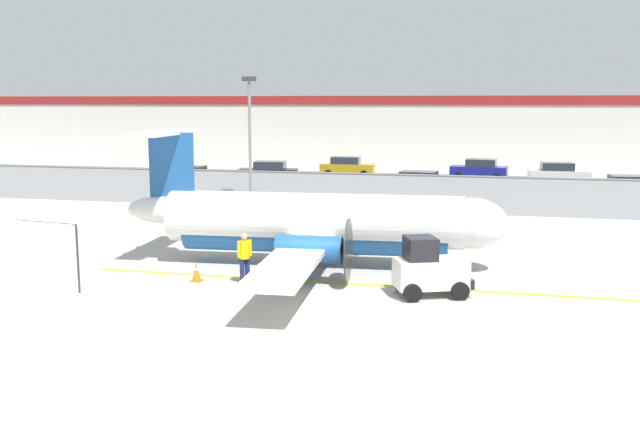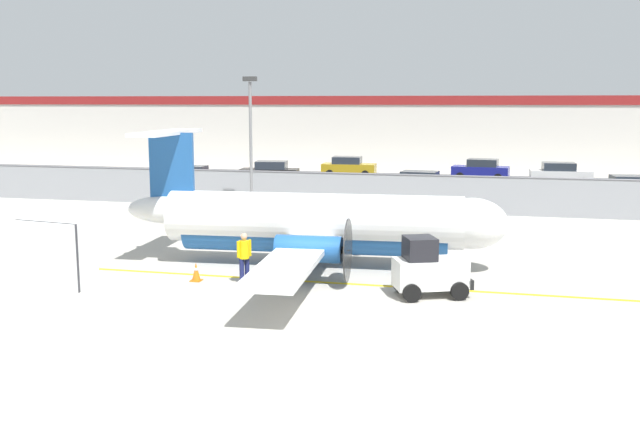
# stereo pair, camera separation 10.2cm
# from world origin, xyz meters

# --- Properties ---
(ground_plane) EXTENTS (140.00, 140.00, 0.01)m
(ground_plane) POSITION_xyz_m (0.00, 2.00, 0.00)
(ground_plane) COLOR #ADA89E
(perimeter_fence) EXTENTS (98.00, 0.10, 2.10)m
(perimeter_fence) POSITION_xyz_m (0.00, 18.00, 1.12)
(perimeter_fence) COLOR gray
(perimeter_fence) RESTS_ON ground
(parking_lot_strip) EXTENTS (98.00, 17.00, 0.12)m
(parking_lot_strip) POSITION_xyz_m (0.00, 29.50, 0.06)
(parking_lot_strip) COLOR #38383A
(parking_lot_strip) RESTS_ON ground
(background_building) EXTENTS (91.00, 8.10, 6.50)m
(background_building) POSITION_xyz_m (0.00, 47.99, 3.26)
(background_building) COLOR beige
(background_building) RESTS_ON ground
(commuter_airplane) EXTENTS (14.17, 16.07, 4.92)m
(commuter_airplane) POSITION_xyz_m (-0.71, 4.31, 1.60)
(commuter_airplane) COLOR white
(commuter_airplane) RESTS_ON ground
(baggage_tug) EXTENTS (2.57, 2.05, 1.88)m
(baggage_tug) POSITION_xyz_m (3.50, 1.11, 0.86)
(baggage_tug) COLOR silver
(baggage_tug) RESTS_ON ground
(ground_crew_worker) EXTENTS (0.48, 0.48, 1.70)m
(ground_crew_worker) POSITION_xyz_m (-2.58, 1.27, 0.95)
(ground_crew_worker) COLOR #191E4C
(ground_crew_worker) RESTS_ON ground
(cargo_container) EXTENTS (2.67, 2.33, 2.20)m
(cargo_container) POSITION_xyz_m (-8.49, -0.88, 1.10)
(cargo_container) COLOR silver
(cargo_container) RESTS_ON ground
(traffic_cone_near_left) EXTENTS (0.36, 0.36, 0.64)m
(traffic_cone_near_left) POSITION_xyz_m (2.56, 6.69, 0.31)
(traffic_cone_near_left) COLOR orange
(traffic_cone_near_left) RESTS_ON ground
(traffic_cone_near_right) EXTENTS (0.36, 0.36, 0.64)m
(traffic_cone_near_right) POSITION_xyz_m (-4.28, 1.19, 0.31)
(traffic_cone_near_right) COLOR orange
(traffic_cone_near_right) RESTS_ON ground
(parked_car_0) EXTENTS (4.28, 2.18, 1.58)m
(parked_car_0) POSITION_xyz_m (-14.39, 24.04, 0.89)
(parked_car_0) COLOR red
(parked_car_0) RESTS_ON parking_lot_strip
(parked_car_1) EXTENTS (4.38, 2.41, 1.58)m
(parked_car_1) POSITION_xyz_m (-10.34, 28.94, 0.89)
(parked_car_1) COLOR black
(parked_car_1) RESTS_ON parking_lot_strip
(parked_car_2) EXTENTS (4.27, 2.14, 1.58)m
(parked_car_2) POSITION_xyz_m (-5.58, 34.45, 0.89)
(parked_car_2) COLOR #B28C19
(parked_car_2) RESTS_ON parking_lot_strip
(parked_car_3) EXTENTS (4.37, 2.39, 1.58)m
(parked_car_3) POSITION_xyz_m (1.14, 23.84, 0.89)
(parked_car_3) COLOR #B28C19
(parked_car_3) RESTS_ON parking_lot_strip
(parked_car_4) EXTENTS (4.36, 2.36, 1.58)m
(parked_car_4) POSITION_xyz_m (4.62, 34.51, 0.89)
(parked_car_4) COLOR navy
(parked_car_4) RESTS_ON parking_lot_strip
(parked_car_5) EXTENTS (4.27, 2.15, 1.58)m
(parked_car_5) POSITION_xyz_m (10.16, 32.57, 0.89)
(parked_car_5) COLOR silver
(parked_car_5) RESTS_ON parking_lot_strip
(parked_car_6) EXTENTS (4.35, 2.33, 1.58)m
(parked_car_6) POSITION_xyz_m (13.48, 24.03, 0.89)
(parked_car_6) COLOR #B28C19
(parked_car_6) RESTS_ON parking_lot_strip
(apron_light_pole) EXTENTS (0.70, 0.30, 7.27)m
(apron_light_pole) POSITION_xyz_m (-7.03, 15.07, 4.30)
(apron_light_pole) COLOR slate
(apron_light_pole) RESTS_ON ground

